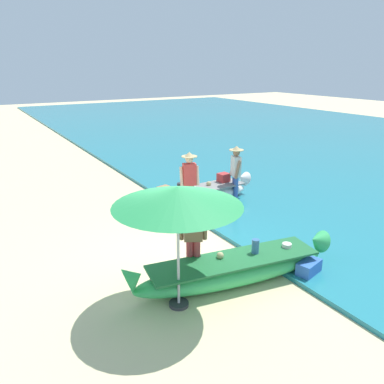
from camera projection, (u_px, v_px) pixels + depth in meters
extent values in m
plane|color=beige|center=(183.00, 261.00, 8.47)|extent=(80.00, 80.00, 0.00)
cube|color=teal|center=(319.00, 141.00, 21.55)|extent=(24.00, 56.00, 0.10)
ellipsoid|color=#38B760|center=(234.00, 271.00, 7.55)|extent=(4.17, 1.44, 0.52)
cone|color=#38B760|center=(134.00, 278.00, 6.74)|extent=(0.50, 0.54, 0.55)
cone|color=#38B760|center=(317.00, 240.00, 8.16)|extent=(0.50, 0.54, 0.55)
cube|color=#1E6435|center=(234.00, 260.00, 7.47)|extent=(3.52, 1.35, 0.04)
cylinder|color=silver|center=(287.00, 246.00, 7.93)|extent=(0.19, 0.19, 0.10)
cylinder|color=#386699|center=(255.00, 247.00, 7.65)|extent=(0.15, 0.15, 0.31)
sphere|color=tan|center=(220.00, 256.00, 7.47)|extent=(0.14, 0.14, 0.14)
ellipsoid|color=white|center=(199.00, 198.00, 11.67)|extent=(3.67, 1.01, 0.56)
cone|color=white|center=(147.00, 198.00, 10.61)|extent=(0.45, 0.50, 0.54)
cone|color=white|center=(243.00, 178.00, 12.51)|extent=(0.45, 0.50, 0.54)
cube|color=gray|center=(199.00, 189.00, 11.58)|extent=(3.09, 0.99, 0.04)
cube|color=#B73333|center=(223.00, 178.00, 12.20)|extent=(0.37, 0.34, 0.29)
sphere|color=tan|center=(209.00, 184.00, 11.84)|extent=(0.15, 0.15, 0.15)
cylinder|color=silver|center=(193.00, 189.00, 11.45)|extent=(0.22, 0.22, 0.10)
cylinder|color=#2D2D33|center=(180.00, 188.00, 11.15)|extent=(0.16, 0.16, 0.31)
cube|color=#9E754C|center=(163.00, 191.00, 11.00)|extent=(0.38, 0.28, 0.26)
cylinder|color=#B2383D|center=(192.00, 200.00, 10.98)|extent=(0.14, 0.14, 0.90)
cylinder|color=#B2383D|center=(187.00, 200.00, 10.95)|extent=(0.14, 0.14, 0.90)
cube|color=#DB3D38|center=(189.00, 174.00, 10.72)|extent=(0.41, 0.32, 0.62)
cylinder|color=beige|center=(197.00, 176.00, 10.77)|extent=(0.15, 0.22, 0.57)
cylinder|color=beige|center=(182.00, 177.00, 10.67)|extent=(0.15, 0.22, 0.57)
sphere|color=beige|center=(189.00, 159.00, 10.59)|extent=(0.22, 0.22, 0.22)
cylinder|color=tan|center=(189.00, 156.00, 10.56)|extent=(0.44, 0.44, 0.02)
cone|color=tan|center=(189.00, 154.00, 10.54)|extent=(0.26, 0.26, 0.12)
cylinder|color=#B2383D|center=(190.00, 260.00, 7.61)|extent=(0.14, 0.14, 0.88)
cylinder|color=#B2383D|center=(197.00, 260.00, 7.61)|extent=(0.14, 0.14, 0.88)
cube|color=brown|center=(193.00, 226.00, 7.38)|extent=(0.42, 0.37, 0.57)
cylinder|color=brown|center=(181.00, 229.00, 7.41)|extent=(0.17, 0.21, 0.52)
cylinder|color=brown|center=(205.00, 228.00, 7.42)|extent=(0.17, 0.21, 0.52)
sphere|color=brown|center=(193.00, 207.00, 7.25)|extent=(0.22, 0.22, 0.22)
cylinder|color=#3D5BA8|center=(236.00, 190.00, 11.99)|extent=(0.14, 0.14, 0.83)
cylinder|color=#3D5BA8|center=(234.00, 188.00, 12.12)|extent=(0.14, 0.14, 0.83)
cube|color=silver|center=(236.00, 166.00, 11.82)|extent=(0.32, 0.41, 0.63)
cylinder|color=#9E7051|center=(238.00, 170.00, 11.62)|extent=(0.22, 0.15, 0.58)
cylinder|color=#9E7051|center=(233.00, 166.00, 12.04)|extent=(0.22, 0.15, 0.58)
sphere|color=#9E7051|center=(236.00, 153.00, 11.68)|extent=(0.22, 0.22, 0.22)
cylinder|color=tan|center=(237.00, 150.00, 11.66)|extent=(0.44, 0.44, 0.02)
cone|color=tan|center=(237.00, 148.00, 11.64)|extent=(0.26, 0.26, 0.12)
cylinder|color=#B7B7BC|center=(178.00, 250.00, 6.56)|extent=(0.05, 0.05, 2.23)
cone|color=#28934C|center=(177.00, 196.00, 6.25)|extent=(2.19, 2.19, 0.33)
cylinder|color=#333338|center=(179.00, 304.00, 6.90)|extent=(0.36, 0.36, 0.06)
cube|color=blue|center=(309.00, 269.00, 7.77)|extent=(0.61, 0.43, 0.36)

